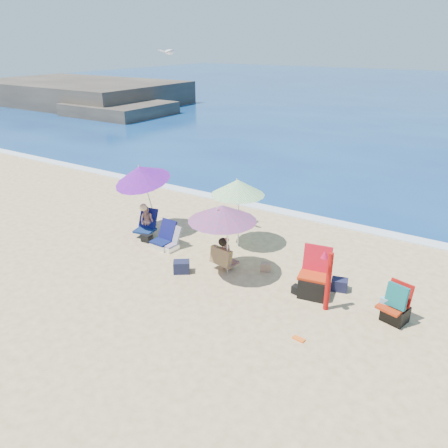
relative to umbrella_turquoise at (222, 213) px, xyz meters
The scene contains 20 objects.
ground 1.70m from the umbrella_turquoise, 90.11° to the right, with size 120.00×120.00×0.00m.
foam 4.91m from the umbrella_turquoise, 90.01° to the left, with size 120.00×0.50×0.04m.
headland 33.42m from the umbrella_turquoise, 144.77° to the left, with size 20.50×11.50×2.60m.
umbrella_turquoise is the anchor object (origin of this frame).
umbrella_striped 1.75m from the umbrella_turquoise, 109.32° to the left, with size 1.74×1.74×1.94m.
umbrella_blue 3.50m from the umbrella_turquoise, 164.24° to the left, with size 1.82×1.88×2.20m.
furled_umbrella 2.76m from the umbrella_turquoise, ahead, with size 0.23×0.39×1.48m.
chair_navy 2.70m from the umbrella_turquoise, 168.53° to the left, with size 0.55×0.66×0.72m.
chair_rainbow 2.53m from the umbrella_turquoise, 167.24° to the left, with size 0.51×0.61×0.62m.
camp_chair_left 2.58m from the umbrella_turquoise, ahead, with size 0.74×0.75×1.10m.
camp_chair_right 4.19m from the umbrella_turquoise, ahead, with size 0.64×0.66×0.88m.
person_center 1.24m from the umbrella_turquoise, 113.46° to the left, with size 0.63×0.60×0.88m.
person_left 3.46m from the umbrella_turquoise, 165.55° to the left, with size 0.67×0.74×1.00m.
bag_navy_a 1.80m from the umbrella_turquoise, 155.46° to the right, with size 0.48×0.46×0.30m.
bag_black_a 3.28m from the umbrella_turquoise, behind, with size 0.30×0.22×0.21m.
bag_tan 1.88m from the umbrella_turquoise, 43.82° to the left, with size 0.30×0.26×0.21m.
bag_navy_b 3.15m from the umbrella_turquoise, 18.41° to the left, with size 0.42×0.36×0.27m.
bag_black_b 2.45m from the umbrella_turquoise, ahead, with size 0.28×0.21×0.19m.
orange_item 3.32m from the umbrella_turquoise, 26.84° to the right, with size 0.26×0.14×0.03m.
seagull 4.48m from the umbrella_turquoise, 150.22° to the left, with size 0.72×0.53×0.13m.
Camera 1 is at (5.06, -7.39, 5.32)m, focal length 34.98 mm.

